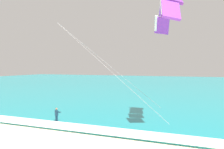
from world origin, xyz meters
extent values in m
cube|color=teal|center=(0.00, 70.67, 0.10)|extent=(200.00, 120.00, 0.20)
cube|color=white|center=(0.00, 11.67, 0.22)|extent=(200.00, 2.42, 0.04)
ellipsoid|color=#239EC6|center=(-2.57, 13.01, 0.03)|extent=(0.71, 1.46, 0.05)
cube|color=black|center=(-2.57, 13.25, 0.07)|extent=(0.17, 0.09, 0.04)
cube|color=black|center=(-2.57, 12.76, 0.07)|extent=(0.17, 0.09, 0.04)
cylinder|color=#143347|center=(-2.67, 13.03, 0.42)|extent=(0.14, 0.14, 0.84)
cylinder|color=#143347|center=(-2.48, 12.99, 0.42)|extent=(0.14, 0.14, 0.84)
cube|color=#143347|center=(-2.57, 13.01, 1.14)|extent=(0.37, 0.26, 0.60)
sphere|color=#9E704C|center=(-2.57, 13.01, 1.58)|extent=(0.22, 0.22, 0.22)
cylinder|color=#143347|center=(-2.72, 13.20, 1.19)|extent=(0.19, 0.51, 0.22)
cylinder|color=#143347|center=(-2.37, 13.13, 1.19)|extent=(0.19, 0.51, 0.22)
cylinder|color=black|center=(-2.50, 13.38, 1.19)|extent=(0.55, 0.15, 0.04)
cube|color=#3F3F42|center=(-2.55, 13.13, 0.92)|extent=(0.13, 0.10, 0.10)
cube|color=purple|center=(9.64, 12.33, 11.05)|extent=(1.85, 2.09, 2.08)
cube|color=white|center=(8.97, 12.16, 11.35)|extent=(0.60, 1.32, 1.72)
cube|color=purple|center=(9.23, 16.11, 12.92)|extent=(2.12, 2.38, 0.73)
cube|color=purple|center=(8.55, 18.13, 12.43)|extent=(2.09, 2.06, 1.59)
cube|color=white|center=(7.88, 17.95, 12.72)|extent=(0.72, 1.77, 1.11)
cube|color=purple|center=(7.72, 19.60, 11.05)|extent=(1.95, 1.36, 2.08)
cube|color=white|center=(7.06, 19.43, 11.35)|extent=(0.56, 1.22, 1.72)
cylinder|color=#B2B2B7|center=(3.49, 12.86, 6.13)|extent=(12.30, 1.07, 9.87)
cylinder|color=#B2B2B7|center=(2.54, 16.49, 6.13)|extent=(10.40, 6.25, 9.87)
camera|label=1|loc=(12.20, -7.60, 6.26)|focal=36.24mm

